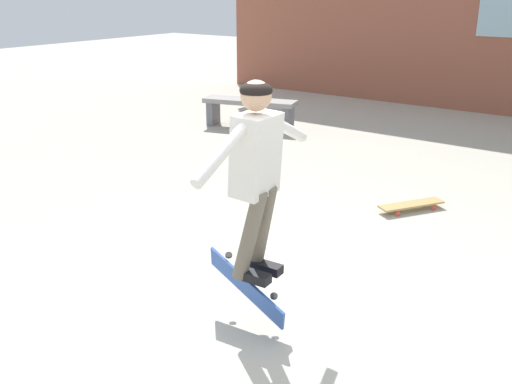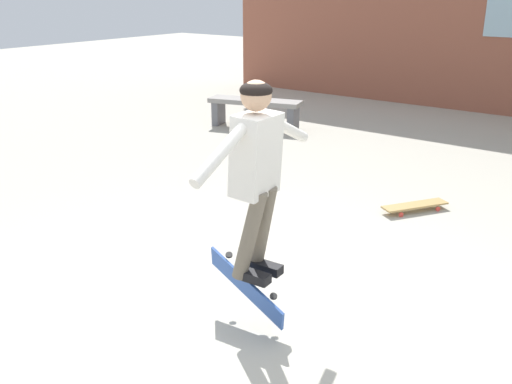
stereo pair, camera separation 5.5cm
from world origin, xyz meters
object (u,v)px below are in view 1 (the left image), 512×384
skateboard_flipping (246,287)px  park_bench (250,107)px  skater (256,164)px  skateboard_resting (411,204)px

skateboard_flipping → park_bench: bearing=135.3°
park_bench → skateboard_flipping: skateboard_flipping is taller
skater → skateboard_flipping: 0.96m
park_bench → skater: size_ratio=1.20×
park_bench → skateboard_flipping: 6.34m
park_bench → skater: bearing=-69.2°
skater → skateboard_resting: bearing=84.7°
skateboard_flipping → skateboard_resting: 2.95m
park_bench → skater: 6.40m
skateboard_flipping → skateboard_resting: skateboard_flipping is taller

